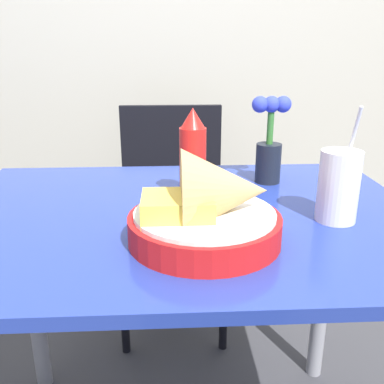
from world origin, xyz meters
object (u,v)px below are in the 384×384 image
at_px(drink_cup, 338,188).
at_px(flower_vase, 269,144).
at_px(food_basket, 211,211).
at_px(ketchup_bottle, 193,156).
at_px(chair_far_window, 172,196).

relative_size(drink_cup, flower_vase, 1.06).
distance_m(food_basket, flower_vase, 0.40).
bearing_deg(drink_cup, flower_vase, 107.24).
bearing_deg(ketchup_bottle, chair_far_window, 94.05).
height_order(chair_far_window, flower_vase, flower_vase).
height_order(chair_far_window, ketchup_bottle, ketchup_bottle).
bearing_deg(drink_cup, food_basket, -162.23).
xyz_separation_m(chair_far_window, drink_cup, (0.33, -0.80, 0.29)).
bearing_deg(flower_vase, food_basket, -117.59).
distance_m(chair_far_window, flower_vase, 0.67).
distance_m(ketchup_bottle, flower_vase, 0.24).
xyz_separation_m(chair_far_window, food_basket, (0.07, -0.88, 0.28)).
distance_m(chair_far_window, ketchup_bottle, 0.73).
xyz_separation_m(ketchup_bottle, drink_cup, (0.29, -0.15, -0.03)).
bearing_deg(food_basket, ketchup_bottle, 95.07).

